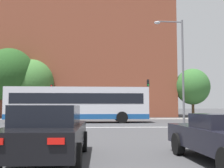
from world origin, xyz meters
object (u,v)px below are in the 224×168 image
object	(u,v)px
traffic_light_far_left	(51,96)
car_saloon_left	(48,132)
bus_crossing_lead	(78,104)
street_lamp_junction	(178,61)
pedestrian_waiting	(58,110)
traffic_light_far_right	(148,93)

from	to	relation	value
traffic_light_far_left	car_saloon_left	bearing A→B (deg)	-81.90
bus_crossing_lead	car_saloon_left	bearing A→B (deg)	-179.57
street_lamp_junction	pedestrian_waiting	distance (m)	16.34
bus_crossing_lead	street_lamp_junction	bearing A→B (deg)	-114.19
car_saloon_left	traffic_light_far_left	xyz separation A→B (m)	(-3.45, 24.24, 1.90)
street_lamp_junction	pedestrian_waiting	bearing A→B (deg)	132.95
traffic_light_far_right	street_lamp_junction	xyz separation A→B (m)	(0.30, -10.70, 1.98)
traffic_light_far_left	street_lamp_junction	world-z (taller)	street_lamp_junction
street_lamp_junction	car_saloon_left	bearing A→B (deg)	-119.62
car_saloon_left	pedestrian_waiting	distance (m)	25.74
bus_crossing_lead	traffic_light_far_right	size ratio (longest dim) A/B	2.70
car_saloon_left	street_lamp_junction	world-z (taller)	street_lamp_junction
car_saloon_left	traffic_light_far_right	world-z (taller)	traffic_light_far_right
traffic_light_far_right	pedestrian_waiting	world-z (taller)	traffic_light_far_right
car_saloon_left	traffic_light_far_left	size ratio (longest dim) A/B	1.18
car_saloon_left	bus_crossing_lead	xyz separation A→B (m)	(-0.13, 17.61, 0.94)
pedestrian_waiting	traffic_light_far_right	bearing A→B (deg)	35.67
car_saloon_left	street_lamp_junction	xyz separation A→B (m)	(7.95, 13.98, 4.29)
bus_crossing_lead	traffic_light_far_right	bearing A→B (deg)	-47.73
bus_crossing_lead	street_lamp_junction	xyz separation A→B (m)	(8.08, -3.63, 3.36)
bus_crossing_lead	street_lamp_junction	world-z (taller)	street_lamp_junction
traffic_light_far_left	pedestrian_waiting	xyz separation A→B (m)	(0.60, 1.34, -1.57)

